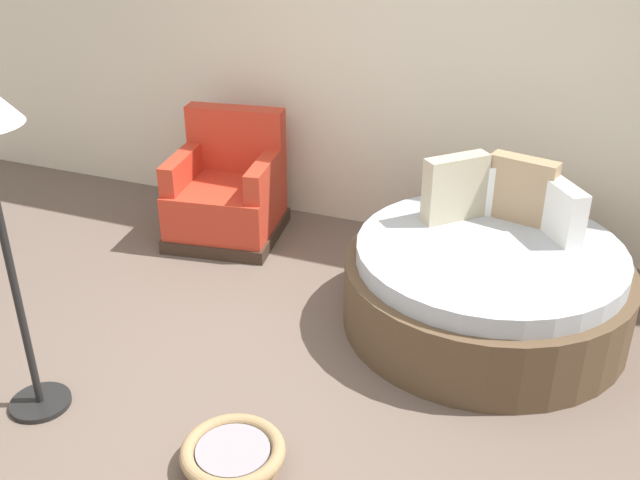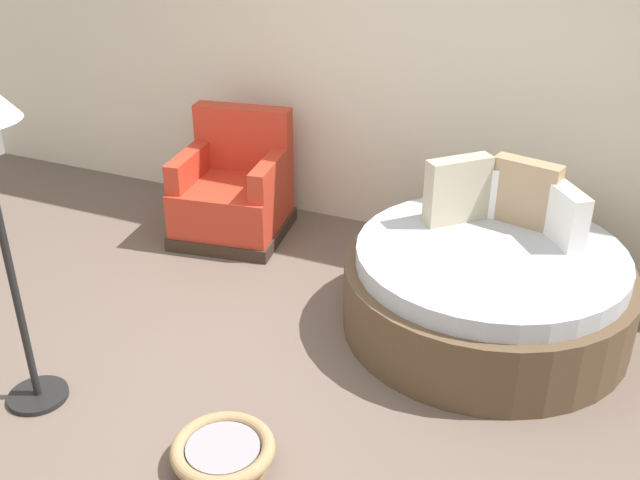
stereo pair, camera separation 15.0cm
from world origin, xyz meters
TOP-DOWN VIEW (x-y plane):
  - ground_plane at (0.00, 0.00)m, footprint 8.00×8.00m
  - back_wall at (0.00, 2.33)m, footprint 8.00×0.12m
  - round_daybed at (1.05, 1.18)m, footprint 1.75×1.75m
  - red_armchair at (-1.03, 1.70)m, footprint 0.91×0.91m
  - pet_basket at (0.17, -0.52)m, footprint 0.51×0.51m

SIDE VIEW (x-z plane):
  - ground_plane at x=0.00m, z-range -0.02..0.00m
  - pet_basket at x=0.17m, z-range 0.01..0.14m
  - round_daybed at x=1.05m, z-range -0.20..0.78m
  - red_armchair at x=-1.03m, z-range -0.14..0.80m
  - back_wall at x=0.00m, z-range 0.00..3.15m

